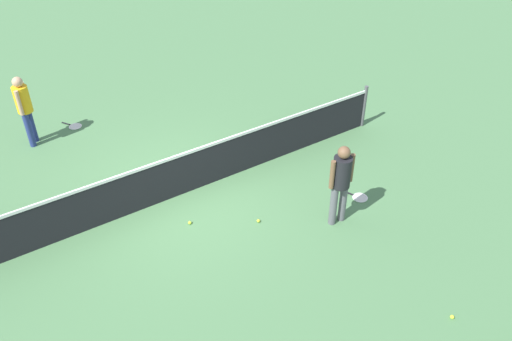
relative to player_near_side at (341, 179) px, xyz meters
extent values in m
plane|color=#4C7A4C|center=(-2.12, 2.40, -1.01)|extent=(40.00, 40.00, 0.00)
cylinder|color=#4C4C51|center=(2.88, 2.40, -0.47)|extent=(0.09, 0.09, 1.07)
cube|color=black|center=(-2.12, 2.40, -0.55)|extent=(10.00, 0.02, 0.91)
cube|color=white|center=(-2.12, 2.40, -0.07)|extent=(10.00, 0.04, 0.06)
cylinder|color=#595960|center=(0.11, -0.01, -0.58)|extent=(0.15, 0.15, 0.85)
cylinder|color=#595960|center=(-0.11, 0.01, -0.58)|extent=(0.15, 0.15, 0.85)
cylinder|color=black|center=(0.00, 0.00, 0.15)|extent=(0.36, 0.36, 0.62)
cylinder|color=brown|center=(0.21, -0.01, 0.17)|extent=(0.10, 0.10, 0.58)
cylinder|color=brown|center=(-0.21, 0.01, 0.17)|extent=(0.10, 0.10, 0.58)
sphere|color=brown|center=(0.00, 0.00, 0.58)|extent=(0.24, 0.24, 0.23)
cylinder|color=navy|center=(-4.14, 5.95, -0.58)|extent=(0.19, 0.19, 0.85)
cylinder|color=navy|center=(-4.03, 6.14, -0.58)|extent=(0.19, 0.19, 0.85)
cylinder|color=yellow|center=(-4.09, 6.05, 0.15)|extent=(0.46, 0.46, 0.62)
cylinder|color=tan|center=(-4.20, 5.86, 0.17)|extent=(0.12, 0.12, 0.58)
cylinder|color=tan|center=(-3.98, 6.23, 0.17)|extent=(0.12, 0.12, 0.58)
sphere|color=tan|center=(-4.09, 6.05, 0.58)|extent=(0.31, 0.31, 0.23)
torus|color=white|center=(0.87, 0.27, -1.00)|extent=(0.41, 0.41, 0.02)
cylinder|color=silver|center=(0.87, 0.27, -1.00)|extent=(0.35, 0.35, 0.00)
cylinder|color=black|center=(0.76, 0.53, -0.99)|extent=(0.14, 0.27, 0.03)
torus|color=white|center=(-3.05, 6.26, -1.00)|extent=(0.43, 0.43, 0.02)
cylinder|color=silver|center=(-3.05, 6.26, -1.00)|extent=(0.37, 0.37, 0.00)
cylinder|color=black|center=(-3.20, 6.50, -0.99)|extent=(0.17, 0.26, 0.03)
sphere|color=#C6E033|center=(-1.27, 0.80, -0.98)|extent=(0.07, 0.07, 0.07)
sphere|color=#C6E033|center=(-0.01, -2.78, -0.98)|extent=(0.07, 0.07, 0.07)
sphere|color=#C6E033|center=(-2.39, 1.48, -0.98)|extent=(0.07, 0.07, 0.07)
camera|label=1|loc=(-5.55, -5.55, 5.71)|focal=37.07mm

